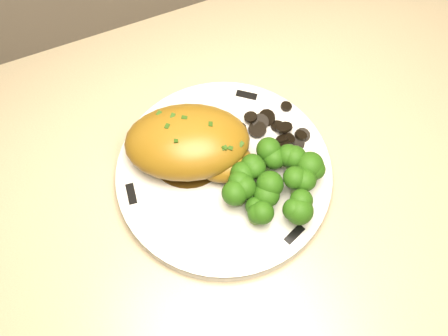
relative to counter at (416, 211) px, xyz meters
name	(u,v)px	position (x,y,z in m)	size (l,w,h in m)	color
counter	(416,211)	(0.00, 0.00, 0.00)	(1.96, 0.65, 0.97)	brown
plate	(224,175)	(-0.40, 0.03, 0.43)	(0.26, 0.26, 0.02)	silver
rim_accent_0	(247,95)	(-0.34, 0.12, 0.44)	(0.03, 0.01, 0.00)	black
rim_accent_1	(131,194)	(-0.52, 0.04, 0.44)	(0.03, 0.01, 0.00)	black
rim_accent_2	(294,234)	(-0.36, -0.07, 0.44)	(0.03, 0.01, 0.00)	black
gravy_pool	(189,153)	(-0.44, 0.07, 0.44)	(0.10, 0.10, 0.00)	#38240A
chicken_breast	(192,144)	(-0.43, 0.07, 0.47)	(0.17, 0.15, 0.06)	#855E17
mushroom_pile	(266,135)	(-0.34, 0.06, 0.44)	(0.09, 0.06, 0.02)	black
broccoli_florets	(277,182)	(-0.36, -0.02, 0.46)	(0.12, 0.10, 0.04)	olive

